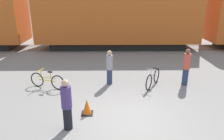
{
  "coord_description": "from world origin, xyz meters",
  "views": [
    {
      "loc": [
        -0.63,
        -6.37,
        3.96
      ],
      "look_at": [
        -0.52,
        1.92,
        1.1
      ],
      "focal_mm": 35.0,
      "sensor_mm": 36.0,
      "label": 1
    }
  ],
  "objects": [
    {
      "name": "person_in_red",
      "position": [
        2.87,
        2.99,
        0.87
      ],
      "size": [
        0.31,
        0.31,
        1.71
      ],
      "rotation": [
        0.0,
        0.0,
        1.0
      ],
      "color": "#283351",
      "rests_on": "ground_plane"
    },
    {
      "name": "freight_train",
      "position": [
        0.0,
        10.54,
        3.03
      ],
      "size": [
        38.35,
        2.93,
        5.73
      ],
      "color": "black",
      "rests_on": "ground_plane"
    },
    {
      "name": "person_in_purple",
      "position": [
        -1.92,
        -0.49,
        0.83
      ],
      "size": [
        0.32,
        0.32,
        1.64
      ],
      "rotation": [
        0.0,
        0.0,
        6.13
      ],
      "color": "black",
      "rests_on": "ground_plane"
    },
    {
      "name": "bicycle_silver",
      "position": [
        1.35,
        2.83,
        0.38
      ],
      "size": [
        0.92,
        1.52,
        0.89
      ],
      "color": "black",
      "rests_on": "ground_plane"
    },
    {
      "name": "ground_plane",
      "position": [
        0.0,
        0.0,
        0.0
      ],
      "size": [
        80.0,
        80.0,
        0.0
      ],
      "primitive_type": "plane",
      "color": "gray"
    },
    {
      "name": "person_in_grey",
      "position": [
        -0.62,
        3.14,
        0.82
      ],
      "size": [
        0.3,
        0.3,
        1.61
      ],
      "rotation": [
        0.0,
        0.0,
        2.27
      ],
      "color": "#283351",
      "rests_on": "ground_plane"
    },
    {
      "name": "traffic_cone",
      "position": [
        -1.41,
        0.4,
        0.25
      ],
      "size": [
        0.4,
        0.4,
        0.55
      ],
      "color": "black",
      "rests_on": "ground_plane"
    },
    {
      "name": "rail_far",
      "position": [
        0.0,
        11.25,
        0.01
      ],
      "size": [
        50.35,
        0.07,
        0.01
      ],
      "primitive_type": "cube",
      "color": "#4C4238",
      "rests_on": "ground_plane"
    },
    {
      "name": "rail_near",
      "position": [
        0.0,
        9.82,
        0.01
      ],
      "size": [
        50.35,
        0.07,
        0.01
      ],
      "primitive_type": "cube",
      "color": "#4C4238",
      "rests_on": "ground_plane"
    },
    {
      "name": "bicycle_yellow",
      "position": [
        -3.39,
        2.66,
        0.36
      ],
      "size": [
        1.66,
        0.64,
        0.84
      ],
      "color": "black",
      "rests_on": "ground_plane"
    }
  ]
}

